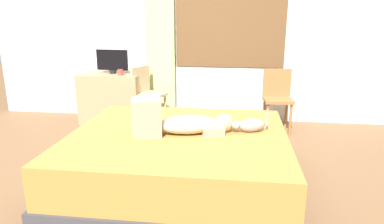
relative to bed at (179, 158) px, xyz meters
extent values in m
plane|color=brown|center=(-0.12, 0.03, -0.25)|extent=(16.00, 16.00, 0.00)
cube|color=silver|center=(-0.12, 2.27, 1.20)|extent=(6.40, 0.12, 2.90)
cube|color=brown|center=(0.40, 2.20, 1.13)|extent=(1.60, 0.02, 1.11)
cube|color=white|center=(0.40, 2.20, 1.13)|extent=(1.52, 0.02, 1.03)
cube|color=#38383D|center=(0.00, 0.00, -0.18)|extent=(2.06, 1.88, 0.14)
cube|color=olive|center=(0.00, 0.00, 0.07)|extent=(2.00, 1.83, 0.37)
ellipsoid|color=#CCB299|center=(0.09, 0.00, 0.34)|extent=(0.61, 0.40, 0.17)
sphere|color=tan|center=(0.42, 0.09, 0.34)|extent=(0.17, 0.17, 0.17)
cube|color=tan|center=(-0.28, -0.09, 0.43)|extent=(0.31, 0.30, 0.34)
cube|color=tan|center=(0.30, 0.06, 0.30)|extent=(0.27, 0.32, 0.08)
ellipsoid|color=gray|center=(0.68, 0.11, 0.32)|extent=(0.28, 0.19, 0.13)
sphere|color=gray|center=(0.53, 0.07, 0.33)|extent=(0.08, 0.08, 0.08)
cylinder|color=gray|center=(0.82, 0.16, 0.39)|extent=(0.03, 0.03, 0.16)
cube|color=#997A56|center=(-1.33, 1.87, 0.12)|extent=(0.90, 0.56, 0.74)
cylinder|color=black|center=(-1.30, 1.87, 0.51)|extent=(0.10, 0.10, 0.05)
cube|color=black|center=(-1.30, 1.87, 0.69)|extent=(0.48, 0.07, 0.30)
cylinder|color=#B23D38|center=(-1.14, 1.74, 0.53)|extent=(0.08, 0.08, 0.08)
cylinder|color=tan|center=(-0.51, 1.82, -0.03)|extent=(0.04, 0.04, 0.44)
cylinder|color=tan|center=(-0.63, 1.54, -0.03)|extent=(0.04, 0.04, 0.44)
cylinder|color=tan|center=(-0.79, 1.94, -0.03)|extent=(0.04, 0.04, 0.44)
cylinder|color=tan|center=(-0.91, 1.66, -0.03)|extent=(0.04, 0.04, 0.44)
cube|color=tan|center=(-0.71, 1.74, 0.21)|extent=(0.50, 0.50, 0.04)
cube|color=tan|center=(-0.87, 1.81, 0.42)|extent=(0.19, 0.36, 0.38)
cylinder|color=brown|center=(1.25, 1.52, -0.03)|extent=(0.04, 0.04, 0.44)
cylinder|color=brown|center=(0.95, 1.50, -0.03)|extent=(0.04, 0.04, 0.44)
cylinder|color=brown|center=(1.24, 1.82, -0.03)|extent=(0.04, 0.04, 0.44)
cylinder|color=brown|center=(0.93, 1.80, -0.03)|extent=(0.04, 0.04, 0.44)
cube|color=brown|center=(1.09, 1.66, 0.21)|extent=(0.40, 0.40, 0.04)
cube|color=brown|center=(1.08, 1.83, 0.42)|extent=(0.38, 0.06, 0.38)
cube|color=#ADCC75|center=(-0.64, 2.15, 1.01)|extent=(0.44, 0.06, 2.52)
camera|label=1|loc=(0.52, -3.01, 1.31)|focal=32.27mm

